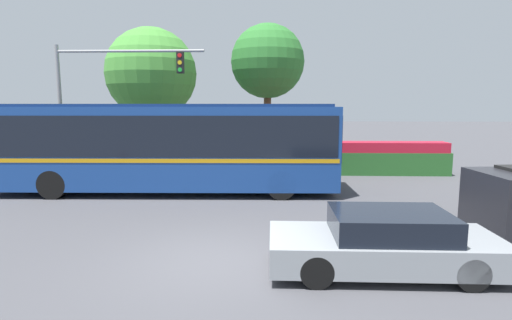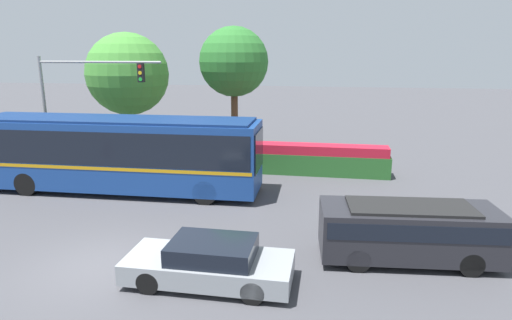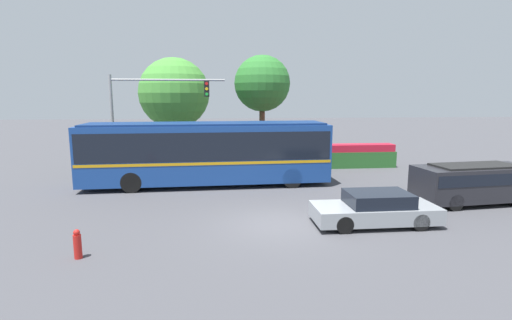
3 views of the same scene
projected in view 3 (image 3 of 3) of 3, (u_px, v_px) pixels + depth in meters
ground_plane at (279, 224)px, 13.74m from camera, size 140.00×140.00×0.00m
city_bus at (207, 150)px, 19.61m from camera, size 12.60×2.92×3.25m
sedan_foreground at (375, 209)px, 13.66m from camera, size 4.41×1.79×1.19m
suv_left_lane at (474, 181)px, 16.34m from camera, size 5.19×2.34×1.70m
traffic_light_pole at (145, 107)px, 21.88m from camera, size 6.54×0.24×5.80m
flowering_hedge at (320, 156)px, 24.65m from camera, size 9.84×1.06×1.51m
street_tree_left at (174, 93)px, 24.85m from camera, size 4.58×4.58×7.08m
street_tree_centre at (262, 84)px, 26.29m from camera, size 3.86×3.86×7.40m
fire_hydrant at (78, 245)px, 10.78m from camera, size 0.22×0.22×0.86m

